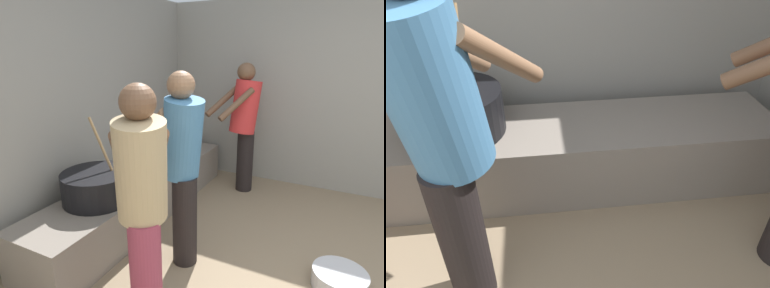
% 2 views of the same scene
% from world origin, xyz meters
% --- Properties ---
extents(block_enclosure_rear, '(5.07, 0.20, 2.29)m').
position_xyz_m(block_enclosure_rear, '(0.00, 2.60, 1.15)').
color(block_enclosure_rear, gray).
rests_on(block_enclosure_rear, ground_plane).
extents(block_enclosure_right, '(0.20, 5.40, 2.29)m').
position_xyz_m(block_enclosure_right, '(2.44, 0.00, 1.15)').
color(block_enclosure_right, gray).
rests_on(block_enclosure_right, ground_plane).
extents(hearth_ledge, '(2.76, 0.60, 0.44)m').
position_xyz_m(hearth_ledge, '(0.77, 2.08, 0.22)').
color(hearth_ledge, slate).
rests_on(hearth_ledge, ground_plane).
extents(cooking_pot_main, '(0.59, 0.59, 0.71)m').
position_xyz_m(cooking_pot_main, '(0.15, 2.09, 0.57)').
color(cooking_pot_main, black).
rests_on(cooking_pot_main, hearth_ledge).
extents(cook_in_blue_shirt, '(0.62, 0.72, 1.56)m').
position_xyz_m(cook_in_blue_shirt, '(0.30, 1.33, 0.89)').
color(cook_in_blue_shirt, black).
rests_on(cook_in_blue_shirt, ground_plane).
extents(cook_in_red_shirt, '(0.72, 0.63, 1.56)m').
position_xyz_m(cook_in_red_shirt, '(1.84, 1.33, 0.89)').
color(cook_in_red_shirt, black).
rests_on(cook_in_red_shirt, ground_plane).
extents(cook_in_tan_shirt, '(0.71, 0.64, 1.55)m').
position_xyz_m(cook_in_tan_shirt, '(-0.37, 1.23, 0.88)').
color(cook_in_tan_shirt, '#8C3347').
rests_on(cook_in_tan_shirt, ground_plane).
extents(metal_mixing_bowl, '(0.40, 0.40, 0.13)m').
position_xyz_m(metal_mixing_bowl, '(0.52, 0.13, 0.07)').
color(metal_mixing_bowl, '#B7B7BC').
rests_on(metal_mixing_bowl, ground_plane).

